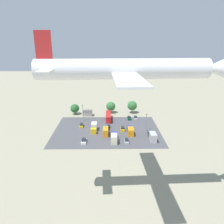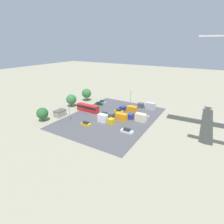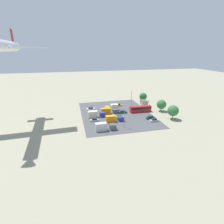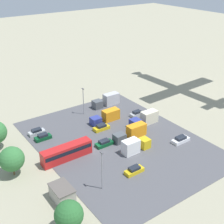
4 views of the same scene
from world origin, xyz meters
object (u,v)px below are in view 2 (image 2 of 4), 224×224
(parked_car_3, at_px, (99,104))
(parked_truck_0, at_px, (118,116))
(parked_truck_3, at_px, (105,119))
(bus, at_px, (88,108))
(shed_building, at_px, (60,113))
(parked_car_2, at_px, (145,116))
(parked_car_4, at_px, (127,131))
(parked_truck_4, at_px, (129,109))
(parked_truck_2, at_px, (148,106))
(parked_car_1, at_px, (86,124))
(parked_car_5, at_px, (104,114))
(parked_car_0, at_px, (119,111))
(parked_car_6, at_px, (102,102))
(parked_truck_1, at_px, (138,117))

(parked_car_3, distance_m, parked_truck_0, 22.43)
(parked_truck_3, bearing_deg, bus, -114.47)
(shed_building, xyz_separation_m, bus, (-11.52, 7.10, 0.39))
(parked_car_2, xyz_separation_m, parked_car_4, (17.47, -0.32, -0.04))
(parked_car_3, bearing_deg, parked_truck_4, -93.29)
(parked_car_3, height_order, parked_truck_2, parked_truck_2)
(parked_car_1, height_order, parked_car_4, parked_car_4)
(parked_truck_2, bearing_deg, parked_car_4, -175.13)
(shed_building, distance_m, parked_car_5, 20.50)
(parked_car_0, xyz_separation_m, parked_truck_4, (-3.29, 3.98, 0.76))
(parked_car_3, height_order, parked_truck_0, parked_truck_0)
(parked_car_6, xyz_separation_m, parked_truck_1, (12.06, 26.70, 0.94))
(parked_car_4, bearing_deg, parked_truck_4, 23.52)
(bus, height_order, parked_car_2, bus)
(parked_truck_1, bearing_deg, parked_car_5, 99.79)
(bus, bearing_deg, parked_car_0, 115.75)
(parked_car_4, height_order, parked_truck_4, parked_truck_4)
(parked_car_3, xyz_separation_m, parked_car_4, (20.96, 27.40, -0.02))
(parked_car_0, relative_size, parked_truck_2, 0.49)
(bus, relative_size, parked_truck_4, 1.37)
(parked_car_1, height_order, parked_truck_1, parked_truck_1)
(bus, bearing_deg, parked_car_2, 105.73)
(parked_car_6, height_order, parked_truck_2, parked_truck_2)
(parked_car_5, xyz_separation_m, parked_truck_0, (0.87, 7.85, 0.84))
(parked_car_2, bearing_deg, shed_building, -60.65)
(parked_truck_2, bearing_deg, parked_car_2, -166.02)
(bus, bearing_deg, parked_car_1, 35.24)
(parked_truck_2, xyz_separation_m, parked_truck_4, (8.64, -6.22, -0.19))
(bus, distance_m, parked_truck_0, 17.93)
(shed_building, distance_m, parked_truck_0, 27.05)
(parked_car_5, height_order, parked_truck_4, parked_truck_4)
(parked_car_0, bearing_deg, parked_truck_1, -110.10)
(parked_truck_0, distance_m, parked_truck_3, 6.42)
(parked_car_2, distance_m, parked_truck_1, 5.38)
(bus, height_order, parked_truck_0, bus)
(parked_car_0, bearing_deg, parked_truck_2, -40.54)
(bus, relative_size, parked_car_4, 2.52)
(shed_building, relative_size, parked_truck_2, 0.58)
(bus, bearing_deg, parked_truck_1, 95.35)
(parked_truck_1, bearing_deg, bus, 95.35)
(shed_building, height_order, parked_truck_1, parked_truck_1)
(parked_car_2, xyz_separation_m, parked_truck_3, (14.12, -12.35, 0.90))
(parked_truck_0, relative_size, parked_truck_3, 1.27)
(bus, distance_m, parked_car_2, 27.87)
(parked_car_6, xyz_separation_m, parked_truck_3, (21.03, 15.60, 0.93))
(parked_car_4, relative_size, parked_truck_1, 0.55)
(parked_car_4, bearing_deg, parked_car_5, 59.63)
(parked_car_2, height_order, parked_truck_2, parked_truck_2)
(parked_car_3, relative_size, parked_car_4, 0.88)
(parked_car_5, height_order, parked_truck_1, parked_truck_1)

